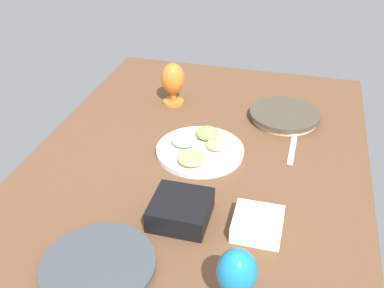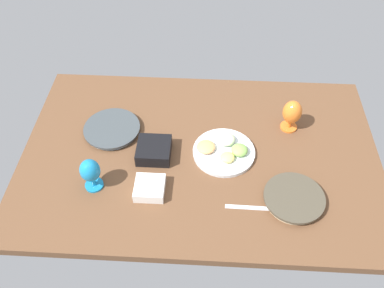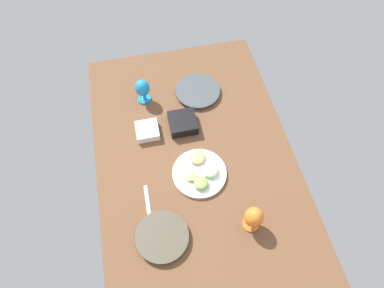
% 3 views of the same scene
% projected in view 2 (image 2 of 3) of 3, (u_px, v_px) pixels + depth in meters
% --- Properties ---
extents(ground_plane, '(1.60, 1.04, 0.04)m').
position_uv_depth(ground_plane, '(200.00, 155.00, 1.84)').
color(ground_plane, brown).
extents(dinner_plate_left, '(0.26, 0.26, 0.03)m').
position_uv_depth(dinner_plate_left, '(112.00, 129.00, 1.90)').
color(dinner_plate_left, silver).
rests_on(dinner_plate_left, ground_plane).
extents(dinner_plate_right, '(0.25, 0.25, 0.03)m').
position_uv_depth(dinner_plate_right, '(294.00, 199.00, 1.64)').
color(dinner_plate_right, beige).
rests_on(dinner_plate_right, ground_plane).
extents(fruit_platter, '(0.28, 0.28, 0.05)m').
position_uv_depth(fruit_platter, '(224.00, 150.00, 1.81)').
color(fruit_platter, silver).
rests_on(fruit_platter, ground_plane).
extents(hurricane_glass_blue, '(0.08, 0.08, 0.16)m').
position_uv_depth(hurricane_glass_blue, '(90.00, 172.00, 1.63)').
color(hurricane_glass_blue, '#1A82BC').
rests_on(hurricane_glass_blue, ground_plane).
extents(hurricane_glass_orange, '(0.09, 0.09, 0.16)m').
position_uv_depth(hurricane_glass_orange, '(292.00, 113.00, 1.86)').
color(hurricane_glass_orange, orange).
rests_on(hurricane_glass_orange, ground_plane).
extents(square_bowl_white, '(0.12, 0.12, 0.05)m').
position_uv_depth(square_bowl_white, '(150.00, 188.00, 1.66)').
color(square_bowl_white, white).
rests_on(square_bowl_white, ground_plane).
extents(square_bowl_black, '(0.15, 0.15, 0.06)m').
position_uv_depth(square_bowl_black, '(154.00, 150.00, 1.79)').
color(square_bowl_black, black).
rests_on(square_bowl_black, ground_plane).
extents(fork_by_right_plate, '(0.18, 0.02, 0.01)m').
position_uv_depth(fork_by_right_plate, '(248.00, 207.00, 1.62)').
color(fork_by_right_plate, silver).
rests_on(fork_by_right_plate, ground_plane).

